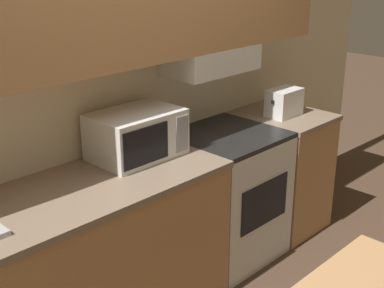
# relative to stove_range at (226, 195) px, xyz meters

# --- Properties ---
(ground_plane) EXTENTS (16.00, 16.00, 0.00)m
(ground_plane) POSITION_rel_stove_range_xyz_m (-0.64, 0.32, -0.44)
(ground_plane) COLOR #4C3828
(wall_back) EXTENTS (5.42, 0.38, 2.55)m
(wall_back) POSITION_rel_stove_range_xyz_m (-0.62, 0.25, 1.06)
(wall_back) COLOR beige
(wall_back) RESTS_ON ground_plane
(lower_counter_main) EXTENTS (1.82, 0.67, 0.88)m
(lower_counter_main) POSITION_rel_stove_range_xyz_m (-1.25, -0.00, 0.00)
(lower_counter_main) COLOR tan
(lower_counter_main) RESTS_ON ground_plane
(lower_counter_right_stub) EXTENTS (0.54, 0.67, 0.88)m
(lower_counter_right_stub) POSITION_rel_stove_range_xyz_m (0.61, -0.00, 0.00)
(lower_counter_right_stub) COLOR tan
(lower_counter_right_stub) RESTS_ON ground_plane
(stove_range) EXTENTS (0.66, 0.64, 0.88)m
(stove_range) POSITION_rel_stove_range_xyz_m (0.00, 0.00, 0.00)
(stove_range) COLOR silver
(stove_range) RESTS_ON ground_plane
(microwave) EXTENTS (0.50, 0.36, 0.27)m
(microwave) POSITION_rel_stove_range_xyz_m (-0.67, 0.11, 0.57)
(microwave) COLOR silver
(microwave) RESTS_ON lower_counter_main
(toaster) EXTENTS (0.27, 0.16, 0.19)m
(toaster) POSITION_rel_stove_range_xyz_m (0.57, -0.03, 0.54)
(toaster) COLOR silver
(toaster) RESTS_ON lower_counter_right_stub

